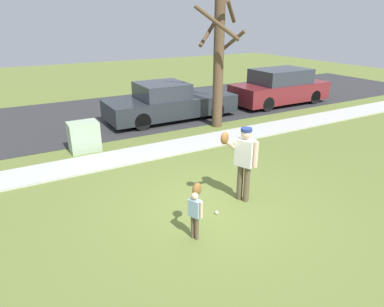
{
  "coord_description": "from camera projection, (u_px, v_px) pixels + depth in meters",
  "views": [
    {
      "loc": [
        -3.62,
        -5.46,
        3.82
      ],
      "look_at": [
        -0.09,
        0.72,
        1.0
      ],
      "focal_mm": 32.0,
      "sensor_mm": 36.0,
      "label": 1
    }
  ],
  "objects": [
    {
      "name": "street_tree_near",
      "position": [
        219.0,
        60.0,
        12.12
      ],
      "size": [
        1.84,
        1.88,
        4.54
      ],
      "color": "brown",
      "rests_on": "ground"
    },
    {
      "name": "sidewalk_strip",
      "position": [
        148.0,
        152.0,
        10.39
      ],
      "size": [
        36.0,
        1.2,
        0.06
      ],
      "primitive_type": "cube",
      "color": "#B2B2AD",
      "rests_on": "ground"
    },
    {
      "name": "utility_cabinet",
      "position": [
        84.0,
        137.0,
        10.45
      ],
      "size": [
        0.88,
        0.63,
        0.91
      ],
      "primitive_type": "cube",
      "color": "#9EB293",
      "rests_on": "ground"
    },
    {
      "name": "person_adult",
      "position": [
        243.0,
        157.0,
        7.33
      ],
      "size": [
        0.83,
        0.56,
        1.69
      ],
      "rotation": [
        0.0,
        0.0,
        -2.73
      ],
      "color": "brown",
      "rests_on": "ground"
    },
    {
      "name": "baseball",
      "position": [
        217.0,
        212.0,
        7.16
      ],
      "size": [
        0.07,
        0.07,
        0.07
      ],
      "primitive_type": "sphere",
      "color": "white",
      "rests_on": "ground"
    },
    {
      "name": "ground_plane",
      "position": [
        149.0,
        154.0,
        10.32
      ],
      "size": [
        48.0,
        48.0,
        0.0
      ],
      "primitive_type": "plane",
      "color": "olive"
    },
    {
      "name": "parked_suv_maroon",
      "position": [
        280.0,
        87.0,
        16.1
      ],
      "size": [
        4.7,
        1.9,
        1.63
      ],
      "color": "maroon",
      "rests_on": "road_surface"
    },
    {
      "name": "parked_pickup_dark",
      "position": [
        169.0,
        103.0,
        13.68
      ],
      "size": [
        5.2,
        1.95,
        1.48
      ],
      "color": "#23282D",
      "rests_on": "road_surface"
    },
    {
      "name": "person_child",
      "position": [
        196.0,
        205.0,
        6.23
      ],
      "size": [
        0.41,
        0.5,
        1.0
      ],
      "rotation": [
        0.0,
        0.0,
        0.41
      ],
      "color": "brown",
      "rests_on": "ground"
    },
    {
      "name": "road_surface",
      "position": [
        101.0,
        115.0,
        14.43
      ],
      "size": [
        36.0,
        6.8,
        0.02
      ],
      "primitive_type": "cube",
      "color": "#2D2D30",
      "rests_on": "ground"
    }
  ]
}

